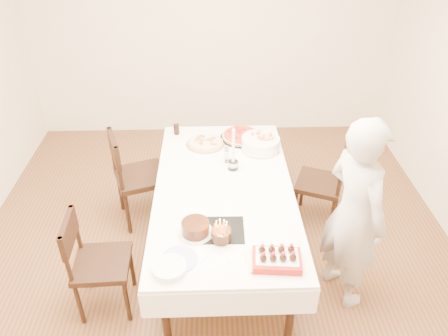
{
  "coord_description": "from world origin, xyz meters",
  "views": [
    {
      "loc": [
        -0.02,
        -2.8,
        2.9
      ],
      "look_at": [
        0.08,
        0.1,
        0.95
      ],
      "focal_mm": 35.0,
      "sensor_mm": 36.0,
      "label": 1
    }
  ],
  "objects_px": {
    "chair_right_savory": "(319,183)",
    "person": "(354,215)",
    "pasta_bowl": "(261,143)",
    "strawberry_box": "(277,259)",
    "chair_left_savory": "(141,176)",
    "cola_glass": "(176,129)",
    "dining_table": "(224,222)",
    "taper_candle": "(233,149)",
    "pizza_pepperoni": "(241,136)",
    "birthday_cake": "(221,231)",
    "layer_cake": "(195,228)",
    "chair_left_dessert": "(102,264)",
    "pizza_white": "(205,143)"
  },
  "relations": [
    {
      "from": "chair_right_savory",
      "to": "person",
      "type": "xyz_separation_m",
      "value": [
        0.02,
        -0.9,
        0.36
      ]
    },
    {
      "from": "pasta_bowl",
      "to": "strawberry_box",
      "type": "height_order",
      "value": "pasta_bowl"
    },
    {
      "from": "chair_right_savory",
      "to": "chair_left_savory",
      "type": "distance_m",
      "value": 1.72
    },
    {
      "from": "chair_left_savory",
      "to": "cola_glass",
      "type": "xyz_separation_m",
      "value": [
        0.34,
        0.36,
        0.31
      ]
    },
    {
      "from": "person",
      "to": "strawberry_box",
      "type": "xyz_separation_m",
      "value": [
        -0.63,
        -0.41,
        -0.02
      ]
    },
    {
      "from": "dining_table",
      "to": "cola_glass",
      "type": "height_order",
      "value": "cola_glass"
    },
    {
      "from": "chair_left_savory",
      "to": "taper_candle",
      "type": "height_order",
      "value": "taper_candle"
    },
    {
      "from": "pizza_pepperoni",
      "to": "birthday_cake",
      "type": "xyz_separation_m",
      "value": [
        -0.24,
        -1.44,
        0.06
      ]
    },
    {
      "from": "dining_table",
      "to": "layer_cake",
      "type": "bearing_deg",
      "value": -112.11
    },
    {
      "from": "chair_left_savory",
      "to": "chair_left_dessert",
      "type": "height_order",
      "value": "chair_left_savory"
    },
    {
      "from": "chair_left_dessert",
      "to": "layer_cake",
      "type": "xyz_separation_m",
      "value": [
        0.72,
        -0.02,
        0.36
      ]
    },
    {
      "from": "cola_glass",
      "to": "chair_left_dessert",
      "type": "bearing_deg",
      "value": -109.12
    },
    {
      "from": "chair_right_savory",
      "to": "pasta_bowl",
      "type": "bearing_deg",
      "value": -172.09
    },
    {
      "from": "birthday_cake",
      "to": "chair_right_savory",
      "type": "bearing_deg",
      "value": 47.96
    },
    {
      "from": "birthday_cake",
      "to": "layer_cake",
      "type": "bearing_deg",
      "value": 157.94
    },
    {
      "from": "dining_table",
      "to": "cola_glass",
      "type": "distance_m",
      "value": 1.11
    },
    {
      "from": "chair_left_dessert",
      "to": "cola_glass",
      "type": "distance_m",
      "value": 1.58
    },
    {
      "from": "dining_table",
      "to": "birthday_cake",
      "type": "distance_m",
      "value": 0.77
    },
    {
      "from": "person",
      "to": "strawberry_box",
      "type": "distance_m",
      "value": 0.75
    },
    {
      "from": "chair_right_savory",
      "to": "taper_candle",
      "type": "relative_size",
      "value": 2.15
    },
    {
      "from": "chair_right_savory",
      "to": "taper_candle",
      "type": "bearing_deg",
      "value": -145.84
    },
    {
      "from": "chair_right_savory",
      "to": "chair_left_savory",
      "type": "bearing_deg",
      "value": -161.3
    },
    {
      "from": "dining_table",
      "to": "chair_left_savory",
      "type": "distance_m",
      "value": 0.97
    },
    {
      "from": "chair_right_savory",
      "to": "birthday_cake",
      "type": "height_order",
      "value": "birthday_cake"
    },
    {
      "from": "chair_right_savory",
      "to": "taper_candle",
      "type": "height_order",
      "value": "taper_candle"
    },
    {
      "from": "taper_candle",
      "to": "birthday_cake",
      "type": "relative_size",
      "value": 2.83
    },
    {
      "from": "chair_left_dessert",
      "to": "layer_cake",
      "type": "distance_m",
      "value": 0.81
    },
    {
      "from": "chair_right_savory",
      "to": "birthday_cake",
      "type": "relative_size",
      "value": 6.09
    },
    {
      "from": "dining_table",
      "to": "chair_left_dessert",
      "type": "distance_m",
      "value": 1.09
    },
    {
      "from": "pasta_bowl",
      "to": "cola_glass",
      "type": "bearing_deg",
      "value": 158.25
    },
    {
      "from": "person",
      "to": "chair_left_savory",
      "type": "bearing_deg",
      "value": 35.63
    },
    {
      "from": "chair_left_dessert",
      "to": "pizza_pepperoni",
      "type": "distance_m",
      "value": 1.8
    },
    {
      "from": "chair_left_dessert",
      "to": "birthday_cake",
      "type": "bearing_deg",
      "value": 171.74
    },
    {
      "from": "pizza_white",
      "to": "birthday_cake",
      "type": "relative_size",
      "value": 2.54
    },
    {
      "from": "chair_left_dessert",
      "to": "layer_cake",
      "type": "height_order",
      "value": "chair_left_dessert"
    },
    {
      "from": "layer_cake",
      "to": "strawberry_box",
      "type": "xyz_separation_m",
      "value": [
        0.55,
        -0.31,
        -0.01
      ]
    },
    {
      "from": "chair_right_savory",
      "to": "cola_glass",
      "type": "distance_m",
      "value": 1.5
    },
    {
      "from": "chair_left_savory",
      "to": "pasta_bowl",
      "type": "bearing_deg",
      "value": 162.45
    },
    {
      "from": "person",
      "to": "strawberry_box",
      "type": "relative_size",
      "value": 5.0
    },
    {
      "from": "pizza_pepperoni",
      "to": "cola_glass",
      "type": "distance_m",
      "value": 0.65
    },
    {
      "from": "chair_right_savory",
      "to": "pizza_pepperoni",
      "type": "distance_m",
      "value": 0.88
    },
    {
      "from": "chair_left_dessert",
      "to": "strawberry_box",
      "type": "height_order",
      "value": "chair_left_dessert"
    },
    {
      "from": "birthday_cake",
      "to": "person",
      "type": "bearing_deg",
      "value": 10.05
    },
    {
      "from": "pizza_white",
      "to": "cola_glass",
      "type": "height_order",
      "value": "cola_glass"
    },
    {
      "from": "chair_right_savory",
      "to": "person",
      "type": "bearing_deg",
      "value": -66.36
    },
    {
      "from": "chair_left_dessert",
      "to": "person",
      "type": "relative_size",
      "value": 0.55
    },
    {
      "from": "birthday_cake",
      "to": "chair_left_savory",
      "type": "bearing_deg",
      "value": 122.13
    },
    {
      "from": "chair_right_savory",
      "to": "taper_candle",
      "type": "xyz_separation_m",
      "value": [
        -0.84,
        -0.18,
        0.51
      ]
    },
    {
      "from": "person",
      "to": "cola_glass",
      "type": "relative_size",
      "value": 15.27
    },
    {
      "from": "cola_glass",
      "to": "layer_cake",
      "type": "distance_m",
      "value": 1.49
    }
  ]
}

